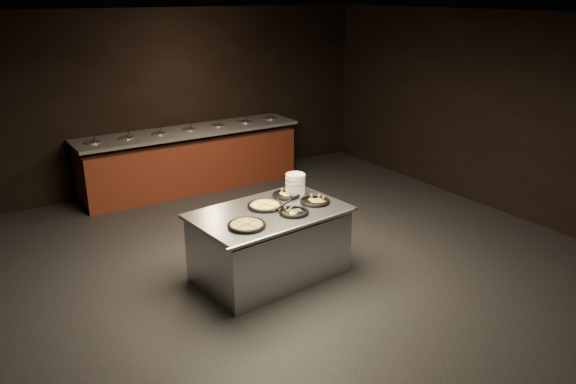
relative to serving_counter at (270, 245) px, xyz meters
The scene contains 11 objects.
room 1.18m from the serving_counter, 21.88° to the right, with size 7.02×8.02×2.92m.
salad_bar 3.40m from the serving_counter, 81.59° to the left, with size 3.70×0.83×1.18m.
serving_counter is the anchor object (origin of this frame).
plate_stack 0.84m from the serving_counter, 29.17° to the left, with size 0.24×0.24×0.25m, color silver.
pan_veggie_whole 0.67m from the serving_counter, 149.03° to the right, with size 0.41×0.41×0.04m.
pan_cheese_whole 0.46m from the serving_counter, 80.75° to the left, with size 0.41×0.41×0.04m.
pan_cheese_slices_a 0.68m from the serving_counter, 35.74° to the left, with size 0.33×0.33×0.04m.
pan_cheese_slices_b 0.53m from the serving_counter, 48.38° to the right, with size 0.34×0.34×0.04m.
pan_veggie_slices 0.73m from the serving_counter, ahead, with size 0.35×0.35×0.04m.
server_left 0.51m from the serving_counter, 51.82° to the right, with size 0.09×0.31×0.15m.
server_right 0.55m from the serving_counter, 58.53° to the right, with size 0.34×0.12×0.16m.
Camera 1 is at (-3.48, -4.84, 3.15)m, focal length 35.00 mm.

